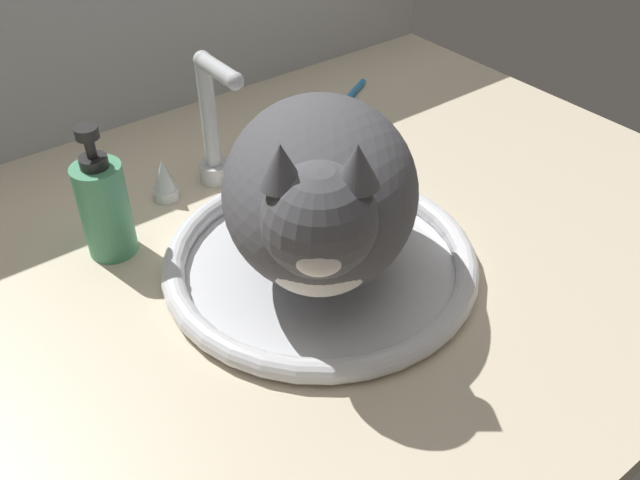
{
  "coord_description": "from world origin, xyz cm",
  "views": [
    {
      "loc": [
        -35.29,
        -49.92,
        52.72
      ],
      "look_at": [
        -0.01,
        -4.01,
        7.0
      ],
      "focal_mm": 38.42,
      "sensor_mm": 36.0,
      "label": 1
    }
  ],
  "objects": [
    {
      "name": "countertop",
      "position": [
        0.0,
        0.0,
        1.5
      ],
      "size": [
        111.07,
        79.48,
        3.0
      ],
      "primitive_type": "cube",
      "color": "beige",
      "rests_on": "ground"
    },
    {
      "name": "backsplash_wall",
      "position": [
        0.0,
        40.94,
        17.55
      ],
      "size": [
        111.07,
        2.4,
        35.11
      ],
      "primitive_type": "cube",
      "color": "#B2B7BC",
      "rests_on": "ground"
    },
    {
      "name": "sink_basin",
      "position": [
        -0.01,
        -4.01,
        4.1
      ],
      "size": [
        34.7,
        34.7,
        2.51
      ],
      "color": "white",
      "rests_on": "countertop"
    },
    {
      "name": "faucet",
      "position": [
        -0.01,
        17.93,
        9.82
      ],
      "size": [
        17.46,
        10.18,
        17.8
      ],
      "color": "silver",
      "rests_on": "countertop"
    },
    {
      "name": "cat",
      "position": [
        -1.06,
        -5.35,
        14.21
      ],
      "size": [
        32.04,
        34.85,
        19.6
      ],
      "color": "#4C4C51",
      "rests_on": "sink_basin"
    },
    {
      "name": "soap_pump_bottle",
      "position": [
        -16.8,
        13.04,
        9.06
      ],
      "size": [
        5.48,
        5.48,
        15.9
      ],
      "color": "#4C9E70",
      "rests_on": "countertop"
    },
    {
      "name": "toothbrush",
      "position": [
        25.14,
        23.7,
        3.61
      ],
      "size": [
        17.39,
        10.3,
        1.7
      ],
      "color": "#338CD1",
      "rests_on": "countertop"
    }
  ]
}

